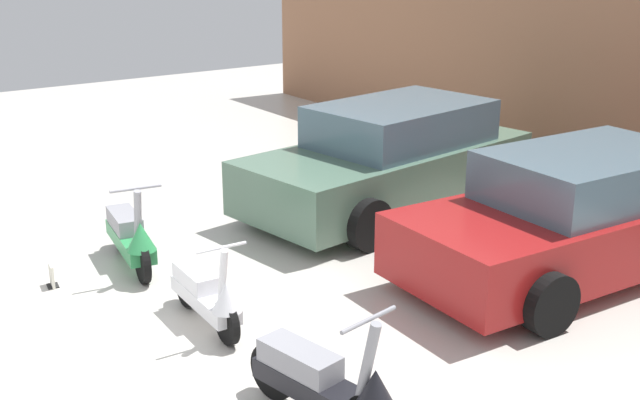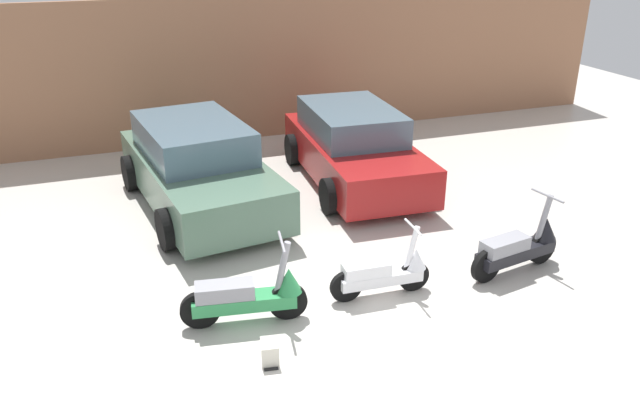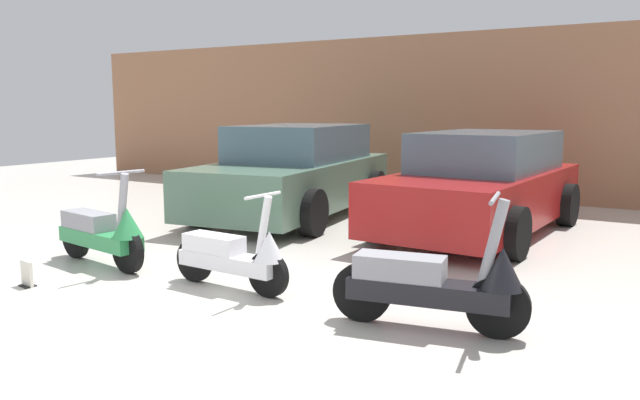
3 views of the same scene
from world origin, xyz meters
TOP-DOWN VIEW (x-y plane):
  - ground_plane at (0.00, 0.00)m, footprint 28.00×28.00m
  - wall_back at (0.00, 8.58)m, footprint 19.60×0.12m
  - scooter_front_left at (-1.47, 1.07)m, footprint 1.58×0.61m
  - scooter_front_right at (0.39, 1.10)m, footprint 1.41×0.51m
  - scooter_front_center at (2.48, 1.04)m, footprint 1.59×0.63m
  - car_rear_left at (-1.44, 4.98)m, footprint 2.56×4.60m
  - car_rear_center at (1.61, 5.16)m, footprint 2.23×4.32m
  - placard_near_left_scooter at (-1.48, 0.12)m, footprint 0.20×0.14m

SIDE VIEW (x-z plane):
  - ground_plane at x=0.00m, z-range 0.00..0.00m
  - placard_near_left_scooter at x=-1.48m, z-range -0.02..0.24m
  - scooter_front_right at x=0.39m, z-range -0.14..0.84m
  - scooter_front_left at x=-1.47m, z-range -0.16..0.95m
  - scooter_front_center at x=2.48m, z-range -0.16..0.95m
  - car_rear_center at x=1.61m, z-range -0.03..1.40m
  - car_rear_left at x=-1.44m, z-range -0.03..1.46m
  - wall_back at x=0.00m, z-range 0.00..3.25m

